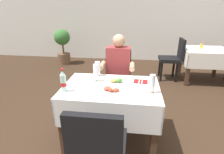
{
  "coord_description": "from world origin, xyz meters",
  "views": [
    {
      "loc": [
        0.1,
        -1.87,
        1.63
      ],
      "look_at": [
        -0.15,
        0.14,
        0.83
      ],
      "focal_mm": 28.56,
      "sensor_mm": 36.0,
      "label": 1
    }
  ],
  "objects_px": {
    "background_chair_left": "(173,57)",
    "beer_glass_left": "(152,84)",
    "main_dining_table": "(111,100)",
    "beer_glass_middle": "(98,69)",
    "beer_glass_right": "(96,73)",
    "background_dining_table": "(205,57)",
    "plate_far_diner": "(117,81)",
    "potted_plant_corner": "(63,44)",
    "plate_near_camera": "(110,90)",
    "seated_diner_far": "(118,71)",
    "cola_bottle_primary": "(63,82)",
    "napkin_cutlery_set": "(141,81)",
    "chair_far_diner_seat": "(117,78)",
    "background_table_tumbler": "(201,46)",
    "chair_near_camera_side": "(98,147)"
  },
  "relations": [
    {
      "from": "background_chair_left",
      "to": "beer_glass_left",
      "type": "bearing_deg",
      "value": -106.4
    },
    {
      "from": "main_dining_table",
      "to": "beer_glass_left",
      "type": "relative_size",
      "value": 5.35
    },
    {
      "from": "main_dining_table",
      "to": "beer_glass_middle",
      "type": "xyz_separation_m",
      "value": [
        -0.22,
        0.32,
        0.28
      ]
    },
    {
      "from": "beer_glass_right",
      "to": "background_dining_table",
      "type": "relative_size",
      "value": 0.23
    },
    {
      "from": "plate_far_diner",
      "to": "beer_glass_right",
      "type": "relative_size",
      "value": 1.06
    },
    {
      "from": "plate_far_diner",
      "to": "potted_plant_corner",
      "type": "xyz_separation_m",
      "value": [
        -1.92,
        3.03,
        -0.17
      ]
    },
    {
      "from": "plate_near_camera",
      "to": "beer_glass_middle",
      "type": "distance_m",
      "value": 0.53
    },
    {
      "from": "seated_diner_far",
      "to": "background_dining_table",
      "type": "height_order",
      "value": "seated_diner_far"
    },
    {
      "from": "plate_near_camera",
      "to": "background_chair_left",
      "type": "bearing_deg",
      "value": 64.48
    },
    {
      "from": "cola_bottle_primary",
      "to": "seated_diner_far",
      "type": "bearing_deg",
      "value": 59.47
    },
    {
      "from": "plate_far_diner",
      "to": "napkin_cutlery_set",
      "type": "relative_size",
      "value": 1.21
    },
    {
      "from": "main_dining_table",
      "to": "background_chair_left",
      "type": "height_order",
      "value": "background_chair_left"
    },
    {
      "from": "plate_near_camera",
      "to": "beer_glass_middle",
      "type": "height_order",
      "value": "beer_glass_middle"
    },
    {
      "from": "background_dining_table",
      "to": "chair_far_diner_seat",
      "type": "bearing_deg",
      "value": -141.54
    },
    {
      "from": "plate_far_diner",
      "to": "background_table_tumbler",
      "type": "height_order",
      "value": "background_table_tumbler"
    },
    {
      "from": "plate_near_camera",
      "to": "beer_glass_middle",
      "type": "relative_size",
      "value": 1.15
    },
    {
      "from": "beer_glass_middle",
      "to": "main_dining_table",
      "type": "bearing_deg",
      "value": -54.85
    },
    {
      "from": "plate_far_diner",
      "to": "beer_glass_left",
      "type": "relative_size",
      "value": 1.1
    },
    {
      "from": "beer_glass_left",
      "to": "beer_glass_right",
      "type": "relative_size",
      "value": 0.96
    },
    {
      "from": "beer_glass_right",
      "to": "potted_plant_corner",
      "type": "height_order",
      "value": "potted_plant_corner"
    },
    {
      "from": "beer_glass_right",
      "to": "background_chair_left",
      "type": "height_order",
      "value": "beer_glass_right"
    },
    {
      "from": "chair_near_camera_side",
      "to": "cola_bottle_primary",
      "type": "xyz_separation_m",
      "value": [
        -0.5,
        0.58,
        0.31
      ]
    },
    {
      "from": "beer_glass_left",
      "to": "background_dining_table",
      "type": "bearing_deg",
      "value": 59.61
    },
    {
      "from": "chair_far_diner_seat",
      "to": "plate_near_camera",
      "type": "relative_size",
      "value": 4.18
    },
    {
      "from": "background_chair_left",
      "to": "background_table_tumbler",
      "type": "distance_m",
      "value": 0.65
    },
    {
      "from": "chair_near_camera_side",
      "to": "cola_bottle_primary",
      "type": "relative_size",
      "value": 3.61
    },
    {
      "from": "plate_far_diner",
      "to": "beer_glass_right",
      "type": "bearing_deg",
      "value": 175.11
    },
    {
      "from": "beer_glass_middle",
      "to": "background_chair_left",
      "type": "bearing_deg",
      "value": 54.53
    },
    {
      "from": "background_dining_table",
      "to": "background_table_tumbler",
      "type": "bearing_deg",
      "value": 151.65
    },
    {
      "from": "chair_near_camera_side",
      "to": "beer_glass_right",
      "type": "height_order",
      "value": "beer_glass_right"
    },
    {
      "from": "plate_near_camera",
      "to": "cola_bottle_primary",
      "type": "distance_m",
      "value": 0.52
    },
    {
      "from": "beer_glass_right",
      "to": "plate_far_diner",
      "type": "bearing_deg",
      "value": -4.89
    },
    {
      "from": "seated_diner_far",
      "to": "beer_glass_right",
      "type": "height_order",
      "value": "seated_diner_far"
    },
    {
      "from": "main_dining_table",
      "to": "beer_glass_right",
      "type": "xyz_separation_m",
      "value": [
        -0.21,
        0.14,
        0.29
      ]
    },
    {
      "from": "napkin_cutlery_set",
      "to": "chair_far_diner_seat",
      "type": "bearing_deg",
      "value": 120.34
    },
    {
      "from": "background_dining_table",
      "to": "seated_diner_far",
      "type": "bearing_deg",
      "value": -139.22
    },
    {
      "from": "chair_far_diner_seat",
      "to": "beer_glass_middle",
      "type": "distance_m",
      "value": 0.6
    },
    {
      "from": "main_dining_table",
      "to": "beer_glass_middle",
      "type": "distance_m",
      "value": 0.48
    },
    {
      "from": "seated_diner_far",
      "to": "potted_plant_corner",
      "type": "relative_size",
      "value": 1.22
    },
    {
      "from": "beer_glass_middle",
      "to": "background_chair_left",
      "type": "relative_size",
      "value": 0.21
    },
    {
      "from": "beer_glass_right",
      "to": "seated_diner_far",
      "type": "bearing_deg",
      "value": 67.21
    },
    {
      "from": "main_dining_table",
      "to": "plate_far_diner",
      "type": "distance_m",
      "value": 0.24
    },
    {
      "from": "beer_glass_left",
      "to": "plate_far_diner",
      "type": "bearing_deg",
      "value": 150.06
    },
    {
      "from": "beer_glass_left",
      "to": "potted_plant_corner",
      "type": "relative_size",
      "value": 0.21
    },
    {
      "from": "plate_far_diner",
      "to": "beer_glass_right",
      "type": "height_order",
      "value": "beer_glass_right"
    },
    {
      "from": "main_dining_table",
      "to": "seated_diner_far",
      "type": "distance_m",
      "value": 0.69
    },
    {
      "from": "beer_glass_left",
      "to": "beer_glass_middle",
      "type": "relative_size",
      "value": 1.05
    },
    {
      "from": "background_chair_left",
      "to": "napkin_cutlery_set",
      "type": "bearing_deg",
      "value": -111.26
    },
    {
      "from": "background_dining_table",
      "to": "chair_near_camera_side",
      "type": "bearing_deg",
      "value": -121.38
    },
    {
      "from": "beer_glass_left",
      "to": "cola_bottle_primary",
      "type": "distance_m",
      "value": 0.96
    }
  ]
}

